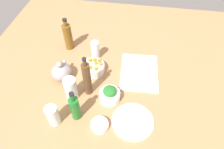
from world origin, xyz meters
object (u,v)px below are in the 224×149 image
(bowl_greens, at_px, (110,96))
(teapot, at_px, (62,71))
(drinking_glass_1, at_px, (53,115))
(drinking_glass_2, at_px, (71,88))
(bowl_small_side, at_px, (100,125))
(cutting_board, at_px, (139,72))
(bowl_carrots, at_px, (94,68))
(drinking_glass_0, at_px, (95,50))
(bottle_2, at_px, (87,79))
(bottle_0, at_px, (75,108))
(plate_tofu, at_px, (133,121))
(bottle_1, at_px, (68,36))

(bowl_greens, distance_m, teapot, 0.35)
(drinking_glass_1, bearing_deg, drinking_glass_2, -14.28)
(drinking_glass_2, bearing_deg, bowl_small_side, -130.62)
(drinking_glass_1, bearing_deg, cutting_board, -45.01)
(bowl_greens, distance_m, drinking_glass_1, 0.34)
(drinking_glass_1, bearing_deg, bowl_small_side, -88.53)
(bowl_carrots, height_order, drinking_glass_2, drinking_glass_2)
(drinking_glass_0, height_order, drinking_glass_2, drinking_glass_2)
(bowl_carrots, bearing_deg, drinking_glass_1, 162.04)
(cutting_board, bearing_deg, bottle_2, 124.81)
(bowl_small_side, distance_m, bottle_0, 0.16)
(cutting_board, relative_size, bottle_0, 1.52)
(cutting_board, bearing_deg, drinking_glass_0, 72.73)
(plate_tofu, distance_m, drinking_glass_1, 0.43)
(bowl_small_side, xyz_separation_m, drinking_glass_0, (0.53, 0.13, 0.05))
(cutting_board, distance_m, bowl_carrots, 0.31)
(bowl_greens, relative_size, teapot, 0.80)
(bottle_0, height_order, bottle_2, bottle_2)
(bottle_2, height_order, drinking_glass_2, bottle_2)
(cutting_board, bearing_deg, drinking_glass_1, 134.99)
(bowl_carrots, distance_m, drinking_glass_2, 0.24)
(bowl_greens, distance_m, bottle_2, 0.17)
(plate_tofu, xyz_separation_m, bottle_2, (0.16, 0.29, 0.12))
(bowl_greens, bearing_deg, drinking_glass_0, 24.86)
(bottle_0, height_order, drinking_glass_1, bottle_0)
(plate_tofu, xyz_separation_m, bottle_1, (0.54, 0.52, 0.10))
(teapot, bearing_deg, bottle_2, -114.78)
(teapot, distance_m, bottle_0, 0.32)
(bowl_small_side, height_order, drinking_glass_0, drinking_glass_0)
(drinking_glass_0, bearing_deg, teapot, 140.97)
(drinking_glass_0, height_order, drinking_glass_1, drinking_glass_0)
(bottle_0, bearing_deg, cutting_board, -40.30)
(teapot, xyz_separation_m, bottle_2, (-0.09, -0.20, 0.07))
(plate_tofu, bearing_deg, bowl_small_side, 107.85)
(bottle_2, bearing_deg, bottle_1, 31.62)
(teapot, bearing_deg, bottle_0, -147.61)
(plate_tofu, bearing_deg, teapot, 62.25)
(teapot, relative_size, drinking_glass_2, 1.03)
(cutting_board, distance_m, drinking_glass_2, 0.47)
(bottle_1, distance_m, bottle_2, 0.45)
(bowl_greens, height_order, bottle_2, bottle_2)
(plate_tofu, bearing_deg, drinking_glass_2, 72.71)
(cutting_board, xyz_separation_m, bottle_0, (-0.38, 0.32, 0.08))
(teapot, relative_size, bottle_2, 0.54)
(cutting_board, xyz_separation_m, teapot, (-0.12, 0.49, 0.05))
(bottle_0, distance_m, bottle_1, 0.59)
(bowl_carrots, bearing_deg, bottle_0, 176.63)
(bowl_small_side, height_order, bottle_1, bottle_1)
(cutting_board, xyz_separation_m, bottle_1, (0.17, 0.53, 0.10))
(drinking_glass_1, bearing_deg, drinking_glass_0, -12.25)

